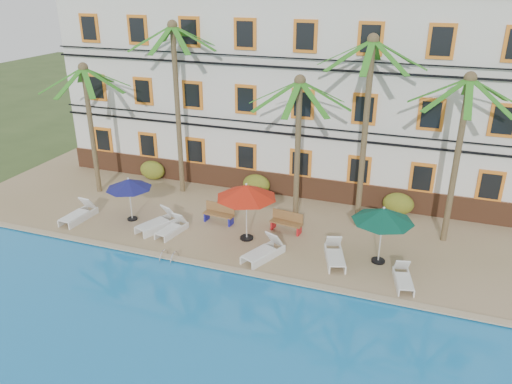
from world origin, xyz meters
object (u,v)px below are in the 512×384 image
at_px(lounger_b, 158,222).
at_px(lounger_c, 172,228).
at_px(lounger_d, 264,251).
at_px(palm_b, 176,87).
at_px(palm_e, 461,136).
at_px(bench_left, 219,213).
at_px(bench_right, 287,222).
at_px(lounger_f, 403,278).
at_px(palm_a, 89,110).
at_px(pool_ladder, 169,259).
at_px(umbrella_blue, 129,184).
at_px(lounger_a, 79,214).
at_px(umbrella_green, 383,215).
at_px(umbrella_red, 246,192).
at_px(palm_c, 298,130).
at_px(lounger_e, 335,255).
at_px(palm_d, 367,109).

distance_m(lounger_b, lounger_c, 0.87).
bearing_deg(lounger_c, lounger_d, -7.83).
height_order(palm_b, palm_e, palm_b).
bearing_deg(bench_left, bench_right, 3.67).
height_order(palm_e, lounger_f, palm_e).
distance_m(palm_a, palm_e, 17.74).
distance_m(lounger_b, pool_ladder, 2.92).
height_order(umbrella_blue, lounger_a, umbrella_blue).
height_order(umbrella_green, lounger_a, umbrella_green).
xyz_separation_m(umbrella_red, lounger_a, (-8.26, -0.92, -1.97)).
xyz_separation_m(palm_c, umbrella_blue, (-7.50, -2.22, -2.72)).
bearing_deg(lounger_b, bench_right, 17.54).
relative_size(umbrella_green, lounger_d, 1.16).
bearing_deg(pool_ladder, bench_right, 46.44).
bearing_deg(lounger_a, bench_right, 13.03).
height_order(lounger_c, bench_right, bench_right).
relative_size(palm_b, umbrella_green, 3.57).
xyz_separation_m(lounger_d, lounger_e, (2.82, 0.72, -0.01)).
distance_m(umbrella_red, bench_right, 2.69).
bearing_deg(umbrella_blue, palm_c, 16.48).
relative_size(umbrella_blue, lounger_c, 1.19).
bearing_deg(lounger_b, umbrella_green, 2.55).
bearing_deg(palm_d, lounger_d, -126.13).
distance_m(umbrella_green, lounger_a, 14.17).
distance_m(palm_c, umbrella_green, 5.28).
distance_m(palm_b, bench_right, 8.83).
bearing_deg(umbrella_green, umbrella_blue, -179.81).
bearing_deg(lounger_c, bench_left, 48.75).
xyz_separation_m(umbrella_blue, lounger_d, (7.12, -1.23, -1.53)).
relative_size(lounger_a, lounger_b, 0.93).
relative_size(lounger_c, lounger_e, 0.88).
relative_size(lounger_a, bench_left, 1.33).
bearing_deg(palm_e, lounger_c, -163.27).
height_order(palm_b, umbrella_green, palm_b).
xyz_separation_m(lounger_e, bench_left, (-5.87, 1.69, 0.17)).
bearing_deg(lounger_e, bench_left, 163.95).
relative_size(lounger_e, lounger_f, 1.16).
distance_m(umbrella_blue, lounger_e, 10.07).
relative_size(umbrella_blue, lounger_a, 1.06).
relative_size(palm_c, umbrella_blue, 3.22).
height_order(umbrella_red, lounger_e, umbrella_red).
bearing_deg(lounger_c, palm_c, 29.45).
xyz_separation_m(lounger_f, bench_left, (-8.65, 2.47, 0.21)).
bearing_deg(lounger_c, palm_e, 16.73).
bearing_deg(palm_b, pool_ladder, -67.02).
height_order(palm_b, lounger_c, palm_b).
height_order(umbrella_blue, bench_right, umbrella_blue).
distance_m(umbrella_red, lounger_c, 3.97).
bearing_deg(lounger_d, palm_e, 30.48).
height_order(lounger_d, bench_right, lounger_d).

